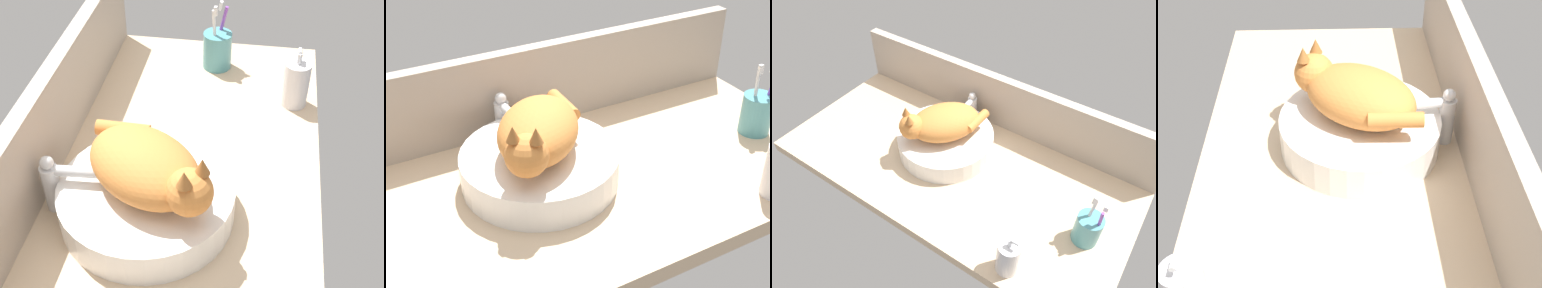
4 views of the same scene
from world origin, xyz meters
TOP-DOWN VIEW (x-y plane):
  - ground_plane at (0.00, 0.00)cm, footprint 126.82×60.70cm
  - backsplash_panel at (0.00, 28.55)cm, footprint 126.82×3.60cm
  - sink_basin at (-7.10, 4.70)cm, footprint 35.07×35.07cm
  - cat at (-7.83, 3.54)cm, footprint 28.36×30.22cm
  - faucet at (-8.08, 22.62)cm, footprint 3.60×11.85cm

SIDE VIEW (x-z plane):
  - ground_plane at x=0.00cm, z-range -4.00..0.00cm
  - sink_basin at x=-7.10cm, z-range 0.00..7.66cm
  - faucet at x=-8.08cm, z-range 0.50..14.10cm
  - backsplash_panel at x=0.00cm, z-range 0.00..21.45cm
  - cat at x=-7.83cm, z-range 6.42..20.42cm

